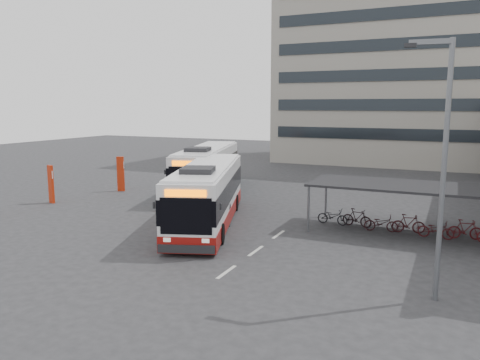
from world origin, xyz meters
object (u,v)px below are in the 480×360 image
at_px(bus_main, 208,194).
at_px(pedestrian, 226,211).
at_px(bus_teal, 208,170).
at_px(lamp_post, 441,156).

relative_size(bus_main, pedestrian, 6.73).
height_order(bus_teal, lamp_post, lamp_post).
bearing_deg(bus_teal, pedestrian, -72.33).
bearing_deg(lamp_post, bus_main, 147.71).
xyz_separation_m(pedestrian, lamp_post, (10.64, -5.69, 4.02)).
xyz_separation_m(bus_main, bus_teal, (-4.70, 8.56, 0.05)).
distance_m(bus_main, pedestrian, 1.50).
xyz_separation_m(bus_teal, pedestrian, (5.97, -8.82, -0.80)).
distance_m(bus_main, lamp_post, 13.70).
height_order(pedestrian, lamp_post, lamp_post).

